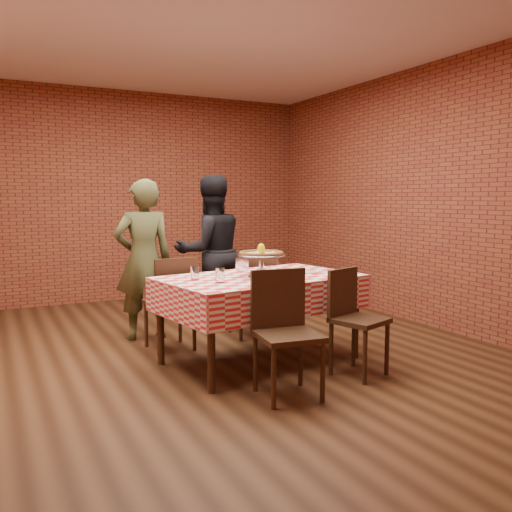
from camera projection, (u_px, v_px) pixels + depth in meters
name	position (u px, v px, depth m)	size (l,w,h in m)	color
ground	(195.00, 355.00, 4.91)	(6.00, 6.00, 0.00)	black
back_wall	(117.00, 197.00, 7.41)	(5.50, 5.50, 0.00)	maroon
table	(260.00, 319.00, 4.71)	(1.67, 1.00, 0.75)	#362315
tablecloth	(260.00, 292.00, 4.68)	(1.70, 1.04, 0.29)	red
pizza_stand	(261.00, 266.00, 4.62)	(0.43, 0.43, 0.19)	silver
pizza	(261.00, 254.00, 4.61)	(0.39, 0.39, 0.03)	beige
lemon	(261.00, 248.00, 4.60)	(0.07, 0.07, 0.09)	yellow
water_glass_left	(220.00, 275.00, 4.31)	(0.07, 0.07, 0.12)	white
water_glass_right	(195.00, 273.00, 4.44)	(0.07, 0.07, 0.12)	white
side_plate	(309.00, 272.00, 4.86)	(0.16, 0.16, 0.01)	white
sweetener_packet_a	(324.00, 273.00, 4.84)	(0.05, 0.04, 0.01)	white
sweetener_packet_b	(326.00, 272.00, 4.89)	(0.05, 0.04, 0.01)	white
condiment_caddy	(242.00, 265.00, 4.92)	(0.10, 0.08, 0.13)	silver
chair_near_left	(288.00, 335.00, 3.84)	(0.43, 0.43, 0.91)	#362315
chair_near_right	(360.00, 323.00, 4.32)	(0.38, 0.38, 0.86)	#362315
chair_far_left	(170.00, 303.00, 5.07)	(0.41, 0.41, 0.89)	#362315
chair_far_right	(252.00, 292.00, 5.59)	(0.43, 0.43, 0.91)	#362315
diner_olive	(144.00, 260.00, 5.42)	(0.59, 0.39, 1.62)	#444927
diner_black	(210.00, 252.00, 5.93)	(0.82, 0.64, 1.68)	black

